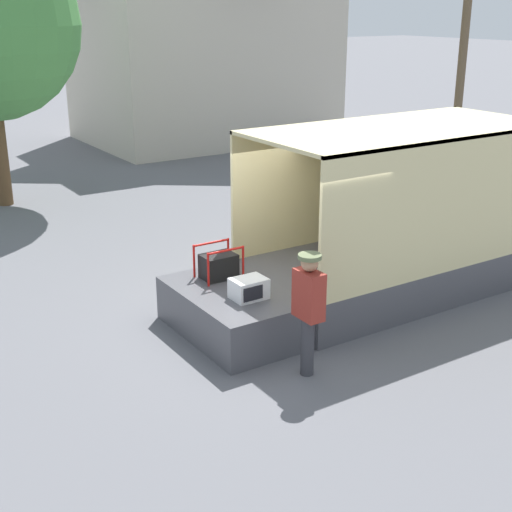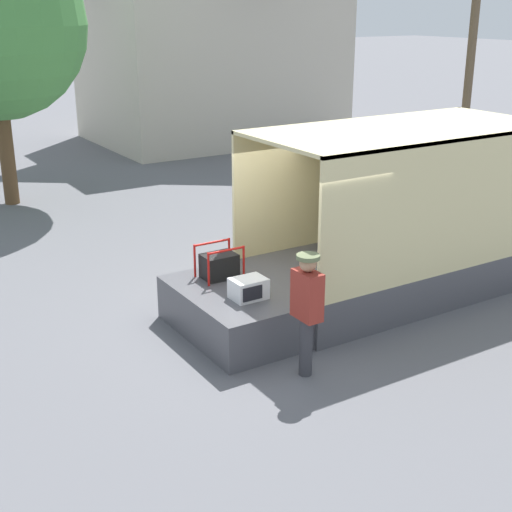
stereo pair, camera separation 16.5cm
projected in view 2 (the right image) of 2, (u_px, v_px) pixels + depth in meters
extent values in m
plane|color=slate|center=(272.00, 322.00, 11.27)|extent=(160.00, 160.00, 0.00)
cube|color=#4C4C51|center=(394.00, 271.00, 12.44)|extent=(5.12, 2.40, 0.70)
cube|color=beige|center=(355.00, 178.00, 12.89)|extent=(5.12, 0.06, 2.16)
cube|color=beige|center=(452.00, 207.00, 11.02)|extent=(5.12, 0.06, 2.16)
cube|color=beige|center=(502.00, 174.00, 13.22)|extent=(0.06, 2.40, 2.16)
cube|color=beige|center=(404.00, 129.00, 11.61)|extent=(5.12, 2.40, 0.06)
cylinder|color=yellow|center=(346.00, 268.00, 11.10)|extent=(0.27, 0.27, 0.34)
cube|color=#B2A893|center=(484.00, 234.00, 12.82)|extent=(0.44, 0.32, 0.29)
cube|color=#4C4C51|center=(232.00, 312.00, 10.80)|extent=(1.43, 2.28, 0.70)
cube|color=white|center=(248.00, 288.00, 10.35)|extent=(0.50, 0.38, 0.31)
cube|color=black|center=(253.00, 294.00, 10.16)|extent=(0.32, 0.01, 0.21)
cube|color=black|center=(219.00, 266.00, 11.12)|extent=(0.53, 0.39, 0.38)
cylinder|color=slate|center=(231.00, 262.00, 11.22)|extent=(0.20, 0.21, 0.21)
cylinder|color=red|center=(209.00, 270.00, 10.76)|extent=(0.04, 0.04, 0.53)
cylinder|color=red|center=(244.00, 262.00, 11.07)|extent=(0.04, 0.04, 0.53)
cylinder|color=red|center=(195.00, 261.00, 11.12)|extent=(0.04, 0.04, 0.53)
cylinder|color=red|center=(229.00, 254.00, 11.43)|extent=(0.04, 0.04, 0.53)
cylinder|color=red|center=(226.00, 250.00, 10.83)|extent=(0.62, 0.04, 0.04)
cylinder|color=red|center=(212.00, 243.00, 11.20)|extent=(0.62, 0.04, 0.04)
cylinder|color=#38383D|center=(306.00, 347.00, 9.55)|extent=(0.18, 0.18, 0.83)
cube|color=maroon|center=(307.00, 295.00, 9.30)|extent=(0.24, 0.44, 0.66)
sphere|color=tan|center=(308.00, 263.00, 9.15)|extent=(0.23, 0.23, 0.23)
cylinder|color=#606B47|center=(308.00, 257.00, 9.12)|extent=(0.31, 0.31, 0.06)
cube|color=beige|center=(211.00, 53.00, 25.86)|extent=(8.39, 6.08, 6.18)
cylinder|color=brown|center=(474.00, 23.00, 22.78)|extent=(0.28, 0.28, 8.36)
cylinder|color=brown|center=(7.00, 158.00, 17.62)|extent=(0.36, 0.36, 2.31)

